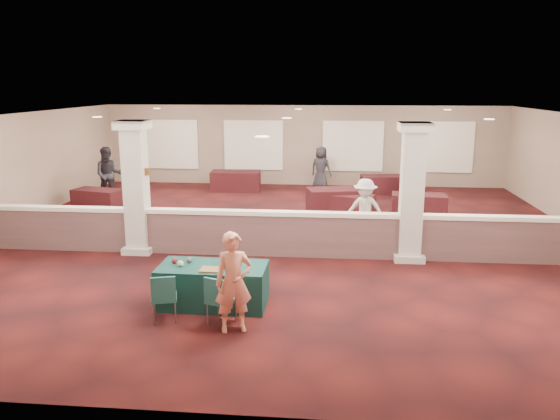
# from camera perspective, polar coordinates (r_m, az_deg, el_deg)

# --- Properties ---
(ground) EXTENTS (16.00, 16.00, 0.00)m
(ground) POSITION_cam_1_polar(r_m,az_deg,el_deg) (14.59, 0.67, -2.99)
(ground) COLOR #441111
(ground) RESTS_ON ground
(wall_back) EXTENTS (16.00, 0.04, 3.20)m
(wall_back) POSITION_cam_1_polar(r_m,az_deg,el_deg) (22.14, 2.40, 6.74)
(wall_back) COLOR #7F6B58
(wall_back) RESTS_ON ground
(wall_front) EXTENTS (16.00, 0.04, 3.20)m
(wall_front) POSITION_cam_1_polar(r_m,az_deg,el_deg) (6.56, -5.12, -8.83)
(wall_front) COLOR #7F6B58
(wall_front) RESTS_ON ground
(ceiling) EXTENTS (16.00, 16.00, 0.02)m
(ceiling) POSITION_cam_1_polar(r_m,az_deg,el_deg) (14.05, 0.71, 9.65)
(ceiling) COLOR silver
(ceiling) RESTS_ON wall_back
(partition_wall) EXTENTS (15.60, 0.28, 1.10)m
(partition_wall) POSITION_cam_1_polar(r_m,az_deg,el_deg) (13.00, 0.13, -2.41)
(partition_wall) COLOR brown
(partition_wall) RESTS_ON ground
(column_left) EXTENTS (0.72, 0.72, 3.20)m
(column_left) POSITION_cam_1_polar(r_m,az_deg,el_deg) (13.53, -14.81, 2.41)
(column_left) COLOR beige
(column_left) RESTS_ON ground
(column_right) EXTENTS (0.72, 0.72, 3.20)m
(column_right) POSITION_cam_1_polar(r_m,az_deg,el_deg) (12.84, 13.60, 1.92)
(column_right) COLOR beige
(column_right) RESTS_ON ground
(sconce_left) EXTENTS (0.12, 0.12, 0.18)m
(sconce_left) POSITION_cam_1_polar(r_m,az_deg,el_deg) (13.57, -16.01, 3.92)
(sconce_left) COLOR brown
(sconce_left) RESTS_ON column_left
(sconce_right) EXTENTS (0.12, 0.12, 0.18)m
(sconce_right) POSITION_cam_1_polar(r_m,az_deg,el_deg) (13.38, -13.77, 3.93)
(sconce_right) COLOR brown
(sconce_right) RESTS_ON column_left
(near_table) EXTENTS (2.00, 1.02, 0.76)m
(near_table) POSITION_cam_1_polar(r_m,az_deg,el_deg) (10.31, -7.01, -7.81)
(near_table) COLOR #0E342D
(near_table) RESTS_ON ground
(conf_chair_main) EXTENTS (0.56, 0.56, 0.88)m
(conf_chair_main) POSITION_cam_1_polar(r_m,az_deg,el_deg) (9.40, -6.39, -9.00)
(conf_chair_main) COLOR #1C544D
(conf_chair_main) RESTS_ON ground
(conf_chair_side) EXTENTS (0.54, 0.54, 0.87)m
(conf_chair_side) POSITION_cam_1_polar(r_m,az_deg,el_deg) (9.67, -12.04, -8.62)
(conf_chair_side) COLOR #1C544D
(conf_chair_side) RESTS_ON ground
(woman) EXTENTS (0.71, 0.59, 1.70)m
(woman) POSITION_cam_1_polar(r_m,az_deg,el_deg) (9.08, -4.87, -7.55)
(woman) COLOR #F18668
(woman) RESTS_ON ground
(far_table_front_left) EXTENTS (1.74, 1.16, 0.64)m
(far_table_front_left) POSITION_cam_1_polar(r_m,az_deg,el_deg) (18.99, -18.49, 1.10)
(far_table_front_left) COLOR black
(far_table_front_left) RESTS_ON ground
(far_table_front_center) EXTENTS (1.80, 1.32, 0.65)m
(far_table_front_center) POSITION_cam_1_polar(r_m,az_deg,el_deg) (17.25, 7.03, 0.55)
(far_table_front_center) COLOR black
(far_table_front_center) RESTS_ON ground
(far_table_front_right) EXTENTS (1.74, 0.99, 0.68)m
(far_table_front_right) POSITION_cam_1_polar(r_m,az_deg,el_deg) (17.60, 14.31, 0.52)
(far_table_front_right) COLOR black
(far_table_front_right) RESTS_ON ground
(far_table_back_left) EXTENTS (1.90, 1.01, 0.76)m
(far_table_back_left) POSITION_cam_1_polar(r_m,az_deg,el_deg) (21.12, -4.65, 3.05)
(far_table_back_left) COLOR black
(far_table_back_left) RESTS_ON ground
(far_table_back_center) EXTENTS (2.07, 1.37, 0.77)m
(far_table_back_center) POSITION_cam_1_polar(r_m,az_deg,el_deg) (17.56, 6.04, 1.00)
(far_table_back_center) COLOR black
(far_table_back_center) RESTS_ON ground
(far_table_back_right) EXTENTS (1.74, 0.98, 0.68)m
(far_table_back_right) POSITION_cam_1_polar(r_m,az_deg,el_deg) (20.90, 10.76, 2.65)
(far_table_back_right) COLOR black
(far_table_back_right) RESTS_ON ground
(attendee_a) EXTENTS (1.05, 0.80, 1.93)m
(attendee_a) POSITION_cam_1_polar(r_m,az_deg,el_deg) (19.78, -17.47, 3.53)
(attendee_a) COLOR black
(attendee_a) RESTS_ON ground
(attendee_b) EXTENTS (1.14, 0.72, 1.65)m
(attendee_b) POSITION_cam_1_polar(r_m,az_deg,el_deg) (14.37, 8.85, -0.01)
(attendee_b) COLOR silver
(attendee_b) RESTS_ON ground
(attendee_c) EXTENTS (0.92, 0.96, 1.53)m
(attendee_c) POSITION_cam_1_polar(r_m,az_deg,el_deg) (20.18, 13.18, 3.40)
(attendee_c) COLOR black
(attendee_c) RESTS_ON ground
(attendee_d) EXTENTS (0.94, 0.74, 1.68)m
(attendee_d) POSITION_cam_1_polar(r_m,az_deg,el_deg) (21.22, 4.30, 4.37)
(attendee_d) COLOR black
(attendee_d) RESTS_ON ground
(laptop_base) EXTENTS (0.35, 0.24, 0.02)m
(laptop_base) POSITION_cam_1_polar(r_m,az_deg,el_deg) (10.07, -5.39, -5.92)
(laptop_base) COLOR silver
(laptop_base) RESTS_ON near_table
(laptop_screen) EXTENTS (0.35, 0.02, 0.23)m
(laptop_screen) POSITION_cam_1_polar(r_m,az_deg,el_deg) (10.14, -5.27, -5.04)
(laptop_screen) COLOR silver
(laptop_screen) RESTS_ON near_table
(screen_glow) EXTENTS (0.31, 0.01, 0.20)m
(screen_glow) POSITION_cam_1_polar(r_m,az_deg,el_deg) (10.14, -5.28, -5.14)
(screen_glow) COLOR silver
(screen_glow) RESTS_ON near_table
(knitting) EXTENTS (0.42, 0.32, 0.03)m
(knitting) POSITION_cam_1_polar(r_m,az_deg,el_deg) (9.92, -7.12, -6.21)
(knitting) COLOR #C2731F
(knitting) RESTS_ON near_table
(yarn_cream) EXTENTS (0.12, 0.12, 0.12)m
(yarn_cream) POSITION_cam_1_polar(r_m,az_deg,el_deg) (10.21, -10.37, -5.52)
(yarn_cream) COLOR beige
(yarn_cream) RESTS_ON near_table
(yarn_red) EXTENTS (0.10, 0.10, 0.10)m
(yarn_red) POSITION_cam_1_polar(r_m,az_deg,el_deg) (10.40, -10.96, -5.23)
(yarn_red) COLOR maroon
(yarn_red) RESTS_ON near_table
(yarn_grey) EXTENTS (0.11, 0.11, 0.11)m
(yarn_grey) POSITION_cam_1_polar(r_m,az_deg,el_deg) (10.39, -9.46, -5.17)
(yarn_grey) COLOR #4C4C51
(yarn_grey) RESTS_ON near_table
(scissors) EXTENTS (0.13, 0.03, 0.01)m
(scissors) POSITION_cam_1_polar(r_m,az_deg,el_deg) (9.78, -3.55, -6.49)
(scissors) COLOR red
(scissors) RESTS_ON near_table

